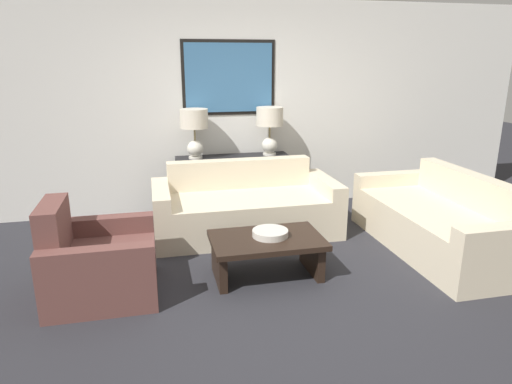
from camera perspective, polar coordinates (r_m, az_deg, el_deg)
ground_plane at (r=4.10m, az=2.66°, el=-11.76°), size 20.00×20.00×0.00m
back_wall at (r=5.98m, az=-3.43°, el=10.54°), size 8.29×0.12×2.65m
console_table at (r=5.89m, az=-2.82°, el=0.93°), size 1.44×0.39×0.74m
table_lamp_left at (r=5.67m, az=-7.71°, el=8.16°), size 0.34×0.34×0.61m
table_lamp_right at (r=5.83m, az=1.72°, el=8.52°), size 0.34×0.34×0.61m
couch_by_back_wall at (r=5.21m, az=-1.33°, el=-2.15°), size 2.06×0.95×0.79m
couch_by_side at (r=5.14m, az=22.00°, el=-3.67°), size 0.95×2.06×0.79m
coffee_table at (r=4.18m, az=1.35°, el=-7.04°), size 1.01×0.64×0.38m
decorative_bowl at (r=4.15m, az=1.75°, el=-5.16°), size 0.33×0.33×0.06m
armchair_near_back_wall at (r=4.09m, az=-19.20°, el=-8.44°), size 0.87×0.87×0.83m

